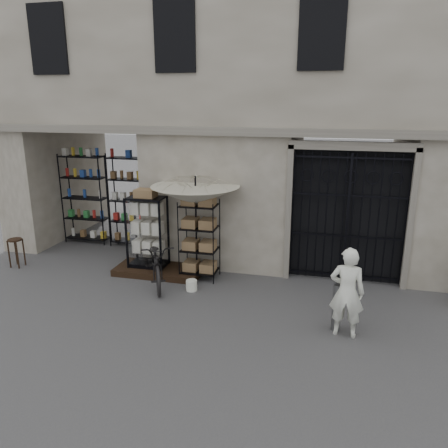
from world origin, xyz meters
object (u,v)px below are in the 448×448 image
(white_bucket, at_px, (192,285))
(market_umbrella, at_px, (195,190))
(bicycle, at_px, (158,284))
(shopkeeper, at_px, (343,334))
(steel_bollard, at_px, (337,307))
(display_cabinet, at_px, (148,236))
(wooden_stool, at_px, (16,252))
(wire_rack, at_px, (199,241))

(white_bucket, bearing_deg, market_umbrella, 99.32)
(market_umbrella, distance_m, bicycle, 2.22)
(shopkeeper, bearing_deg, steel_bollard, -39.81)
(steel_bollard, height_order, shopkeeper, steel_bollard)
(market_umbrella, bearing_deg, display_cabinet, -177.60)
(shopkeeper, bearing_deg, wooden_stool, -5.21)
(wire_rack, bearing_deg, shopkeeper, -13.91)
(white_bucket, bearing_deg, wire_rack, 92.39)
(white_bucket, bearing_deg, display_cabinet, 149.44)
(wooden_stool, bearing_deg, steel_bollard, -9.60)
(wire_rack, xyz_separation_m, wooden_stool, (-4.49, -0.40, -0.51))
(white_bucket, relative_size, steel_bollard, 0.28)
(bicycle, distance_m, wooden_stool, 3.71)
(market_umbrella, distance_m, wooden_stool, 4.71)
(wire_rack, distance_m, wooden_stool, 4.54)
(wooden_stool, height_order, shopkeeper, wooden_stool)
(steel_bollard, bearing_deg, white_bucket, 162.08)
(bicycle, height_order, wooden_stool, bicycle)
(bicycle, bearing_deg, steel_bollard, -42.49)
(display_cabinet, distance_m, wooden_stool, 3.30)
(market_umbrella, xyz_separation_m, steel_bollard, (3.10, -1.77, -1.57))
(display_cabinet, relative_size, wooden_stool, 2.55)
(display_cabinet, xyz_separation_m, wooden_stool, (-3.23, -0.46, -0.52))
(display_cabinet, distance_m, shopkeeper, 4.86)
(wire_rack, distance_m, market_umbrella, 1.13)
(display_cabinet, relative_size, market_umbrella, 0.64)
(display_cabinet, relative_size, shopkeeper, 1.12)
(wire_rack, relative_size, steel_bollard, 2.10)
(shopkeeper, bearing_deg, market_umbrella, -25.30)
(display_cabinet, height_order, market_umbrella, market_umbrella)
(wire_rack, distance_m, white_bucket, 1.05)
(market_umbrella, relative_size, shopkeeper, 1.75)
(market_umbrella, bearing_deg, white_bucket, -80.68)
(display_cabinet, bearing_deg, white_bucket, -47.32)
(display_cabinet, distance_m, steel_bollard, 4.62)
(bicycle, xyz_separation_m, shopkeeper, (3.94, -1.25, 0.00))
(white_bucket, relative_size, shopkeeper, 0.15)
(market_umbrella, bearing_deg, wooden_stool, -173.45)
(market_umbrella, height_order, bicycle, market_umbrella)
(white_bucket, height_order, wooden_stool, wooden_stool)
(bicycle, height_order, shopkeeper, bicycle)
(market_umbrella, xyz_separation_m, wooden_stool, (-4.39, -0.50, -1.63))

